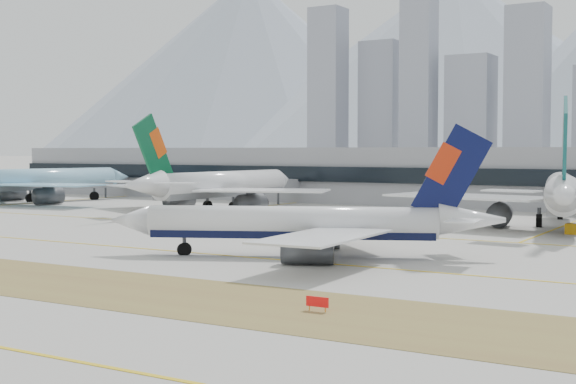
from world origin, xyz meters
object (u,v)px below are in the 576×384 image
Objects in this scene: widebody_cathay at (562,195)px; widebody_eva at (217,186)px; widebody_korean at (33,181)px; terminal at (454,175)px; taxiing_airliner at (306,225)px.

widebody_eva is at bearing 77.42° from widebody_cathay.
widebody_korean is 0.21× the size of terminal.
widebody_eva is 0.99× the size of widebody_cathay.
taxiing_airliner is at bearing 147.81° from widebody_cathay.
terminal is (-18.99, 115.37, 3.17)m from taxiing_airliner.
widebody_cathay is (77.54, -0.15, 0.21)m from widebody_eva.
terminal is at bearing -31.18° from widebody_eva.
taxiing_airliner is 0.18× the size of terminal.
taxiing_airliner is 0.80× the size of widebody_cathay.
widebody_cathay is at bearing -76.09° from widebody_korean.
terminal is at bearing -104.85° from taxiing_airliner.
widebody_cathay reaches higher than widebody_korean.
widebody_eva reaches higher than taxiing_airliner.
taxiing_airliner is 81.42m from widebody_eva.
taxiing_airliner reaches higher than terminal.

